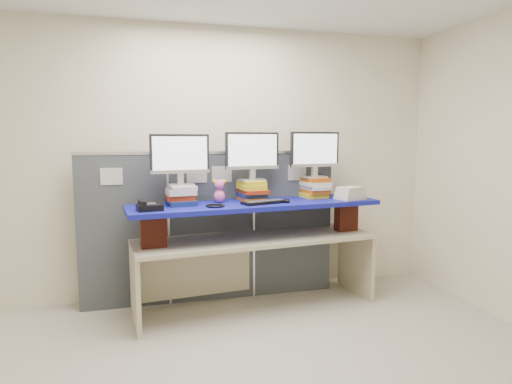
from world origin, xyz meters
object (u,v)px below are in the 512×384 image
object	(u,v)px
monitor_left	(180,157)
keyboard	(265,202)
monitor_center	(252,153)
monitor_right	(315,152)
blue_board	(256,205)
desk	(256,251)
desk_phone	(149,207)

from	to	relation	value
monitor_left	keyboard	bearing A→B (deg)	-16.01
monitor_left	keyboard	size ratio (longest dim) A/B	1.15
monitor_center	monitor_right	distance (m)	0.69
blue_board	monitor_center	xyz separation A→B (m)	(-0.01, 0.12, 0.49)
blue_board	monitor_left	xyz separation A→B (m)	(-0.71, 0.04, 0.47)
desk	blue_board	size ratio (longest dim) A/B	0.99
monitor_center	blue_board	bearing A→B (deg)	-92.76
desk_phone	blue_board	bearing A→B (deg)	2.51
keyboard	desk_phone	size ratio (longest dim) A/B	2.03
desk	monitor_left	bearing A→B (deg)	170.37
blue_board	monitor_left	size ratio (longest dim) A/B	4.45
keyboard	desk_phone	xyz separation A→B (m)	(-1.06, -0.12, 0.02)
blue_board	keyboard	bearing A→B (deg)	-61.55
desk	monitor_right	distance (m)	1.18
keyboard	monitor_right	bearing A→B (deg)	7.67
monitor_right	desk	bearing A→B (deg)	-170.27
blue_board	monitor_center	bearing A→B (deg)	87.24
monitor_center	keyboard	distance (m)	0.50
desk_phone	monitor_left	bearing A→B (deg)	31.81
monitor_left	keyboard	distance (m)	0.89
desk	monitor_center	xyz separation A→B (m)	(-0.01, 0.12, 0.95)
desk	blue_board	bearing A→B (deg)	0.00
monitor_left	monitor_center	size ratio (longest dim) A/B	1.00
monitor_left	keyboard	world-z (taller)	monitor_left
monitor_center	keyboard	bearing A→B (deg)	-77.75
keyboard	blue_board	bearing A→B (deg)	107.47
monitor_center	desk_phone	distance (m)	1.13
monitor_left	monitor_right	distance (m)	1.39
monitor_center	monitor_right	xyz separation A→B (m)	(0.68, 0.07, 0.01)
blue_board	monitor_right	world-z (taller)	monitor_right
desk	keyboard	size ratio (longest dim) A/B	5.06
monitor_right	desk_phone	xyz separation A→B (m)	(-1.67, -0.41, -0.44)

